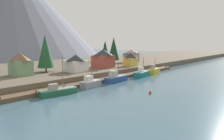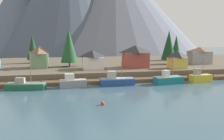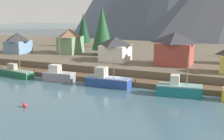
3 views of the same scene
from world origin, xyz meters
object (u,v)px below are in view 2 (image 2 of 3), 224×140
(conifer_mid_left, at_px, (33,47))
(conifer_back_left, at_px, (176,45))
(house_white, at_px, (93,59))
(house_grey, at_px, (200,55))
(fishing_boat_blue, at_px, (116,81))
(fishing_boat_teal, at_px, (168,79))
(house_red, at_px, (135,56))
(house_green, at_px, (40,57))
(channel_buoy, at_px, (103,103))
(fishing_boat_green, at_px, (25,86))
(conifer_near_left, at_px, (171,47))
(house_yellow, at_px, (177,59))
(fishing_boat_yellow, at_px, (200,77))
(conifer_mid_right, at_px, (69,46))
(fishing_boat_grey, at_px, (72,82))
(conifer_near_right, at_px, (169,45))

(conifer_mid_left, distance_m, conifer_back_left, 61.07)
(house_white, relative_size, house_grey, 0.79)
(conifer_mid_left, bearing_deg, conifer_back_left, 2.24)
(fishing_boat_blue, relative_size, fishing_boat_teal, 1.09)
(house_white, bearing_deg, house_red, 1.73)
(house_green, relative_size, channel_buoy, 10.03)
(fishing_boat_green, xyz_separation_m, conifer_back_left, (58.05, 38.42, 7.98))
(conifer_back_left, bearing_deg, fishing_boat_green, -146.50)
(conifer_near_left, relative_size, channel_buoy, 14.02)
(house_yellow, relative_size, conifer_back_left, 0.53)
(house_yellow, relative_size, channel_buoy, 8.22)
(channel_buoy, bearing_deg, conifer_back_left, 52.41)
(conifer_back_left, bearing_deg, house_yellow, -116.19)
(fishing_boat_yellow, relative_size, conifer_mid_right, 0.51)
(fishing_boat_grey, xyz_separation_m, house_red, (20.78, 14.84, 5.01))
(channel_buoy, bearing_deg, fishing_boat_teal, 38.20)
(house_grey, distance_m, conifer_near_right, 12.48)
(house_red, height_order, house_white, house_red)
(fishing_boat_green, bearing_deg, conifer_mid_left, 104.70)
(fishing_boat_green, bearing_deg, conifer_back_left, 43.48)
(fishing_boat_blue, distance_m, conifer_mid_left, 44.27)
(conifer_back_left, bearing_deg, fishing_boat_yellow, -107.30)
(house_grey, bearing_deg, conifer_near_left, 109.96)
(fishing_boat_yellow, height_order, conifer_mid_right, conifer_mid_right)
(fishing_boat_grey, height_order, conifer_near_right, conifer_near_right)
(fishing_boat_blue, height_order, conifer_near_left, conifer_near_left)
(fishing_boat_teal, xyz_separation_m, house_yellow, (8.32, 11.33, 4.30))
(fishing_boat_blue, distance_m, conifer_near_left, 47.16)
(house_red, xyz_separation_m, conifer_mid_right, (-21.18, 7.00, 3.39))
(conifer_near_left, distance_m, channel_buoy, 63.92)
(fishing_boat_blue, relative_size, conifer_mid_right, 0.68)
(conifer_near_left, relative_size, conifer_mid_right, 0.77)
(fishing_boat_blue, xyz_separation_m, fishing_boat_yellow, (23.96, -0.00, 0.01))
(house_white, bearing_deg, channel_buoy, -93.18)
(house_green, height_order, house_grey, house_green)
(conifer_back_left, bearing_deg, fishing_boat_grey, -140.93)
(house_grey, bearing_deg, fishing_boat_grey, -156.57)
(fishing_boat_green, height_order, house_grey, fishing_boat_green)
(house_grey, xyz_separation_m, conifer_near_right, (-11.76, 1.70, 3.84))
(fishing_boat_grey, xyz_separation_m, conifer_mid_left, (-14.05, 35.74, 7.40))
(fishing_boat_teal, xyz_separation_m, house_red, (-4.44, 15.36, 5.09))
(fishing_boat_green, xyz_separation_m, fishing_boat_blue, (22.26, 0.42, 0.29))
(conifer_back_left, bearing_deg, house_white, -149.53)
(house_red, distance_m, house_white, 14.13)
(fishing_boat_teal, xyz_separation_m, conifer_near_right, (10.70, 22.88, 8.39))
(house_white, height_order, conifer_mid_left, conifer_mid_left)
(house_green, bearing_deg, house_red, -10.96)
(conifer_back_left, bearing_deg, conifer_mid_left, -177.76)
(fishing_boat_grey, relative_size, house_grey, 1.07)
(conifer_near_left, distance_m, conifer_back_left, 5.67)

